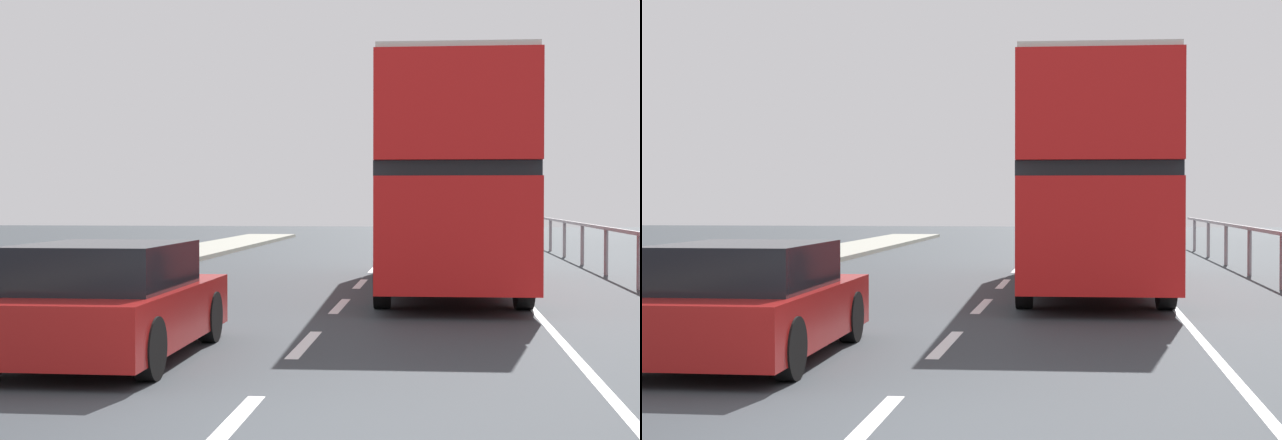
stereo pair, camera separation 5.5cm
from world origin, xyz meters
The scene contains 3 objects.
lane_paint_markings centered at (1.91, 8.18, 0.00)m, with size 3.33×46.00×0.01m.
double_decker_bus_red centered at (1.76, 12.66, 2.23)m, with size 2.86×10.66×4.16m.
hatchback_car_near centered at (-2.04, 3.40, 0.63)m, with size 1.89×4.05×1.31m.
Camera 1 is at (1.62, -7.17, 1.78)m, focal length 54.70 mm.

